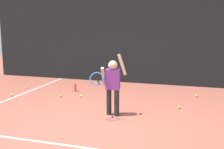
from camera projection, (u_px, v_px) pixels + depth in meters
ground_plane at (94, 124)px, 5.60m from camera, size 20.00×20.00×0.00m
court_line_baseline at (70, 146)px, 4.58m from camera, size 9.00×0.05×0.00m
court_line_sideline at (7, 100)px, 7.35m from camera, size 0.05×9.00×0.00m
back_fence_windscreen at (138, 24)px, 9.17m from camera, size 10.68×0.08×3.91m
fence_post_0 at (5, 22)px, 10.71m from camera, size 0.09×0.09×4.06m
fence_post_1 at (138, 22)px, 9.21m from camera, size 0.09×0.09×4.06m
tennis_player at (112, 83)px, 5.99m from camera, size 0.66×0.64×1.35m
water_bottle at (75, 88)px, 8.28m from camera, size 0.07×0.07×0.22m
tennis_ball_0 at (61, 96)px, 7.66m from camera, size 0.07×0.07×0.07m
tennis_ball_1 at (12, 95)px, 7.73m from camera, size 0.07×0.07×0.07m
tennis_ball_2 at (197, 96)px, 7.65m from camera, size 0.07×0.07×0.07m
tennis_ball_4 at (179, 107)px, 6.61m from camera, size 0.07×0.07×0.07m
tennis_ball_7 at (26, 87)px, 8.69m from camera, size 0.07×0.07×0.07m
tennis_ball_8 at (81, 96)px, 7.62m from camera, size 0.07×0.07×0.07m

